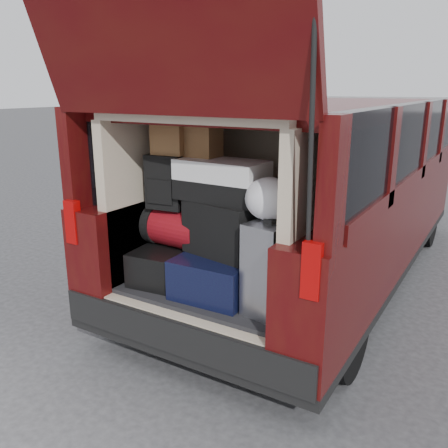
% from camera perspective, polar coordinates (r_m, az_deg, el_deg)
% --- Properties ---
extents(ground, '(80.00, 80.00, 0.00)m').
position_cam_1_polar(ground, '(3.50, -2.09, -16.79)').
color(ground, '#323234').
rests_on(ground, ground).
extents(minivan, '(1.90, 5.35, 2.77)m').
position_cam_1_polar(minivan, '(4.71, 10.31, 3.69)').
color(minivan, black).
rests_on(minivan, ground).
extents(load_floor, '(1.24, 1.05, 0.55)m').
position_cam_1_polar(load_floor, '(3.56, 0.34, -11.03)').
color(load_floor, black).
rests_on(load_floor, ground).
extents(black_hardshell, '(0.50, 0.65, 0.24)m').
position_cam_1_polar(black_hardshell, '(3.49, -6.11, -4.62)').
color(black_hardshell, black).
rests_on(black_hardshell, load_floor).
extents(navy_hardshell, '(0.52, 0.63, 0.27)m').
position_cam_1_polar(navy_hardshell, '(3.25, -0.27, -5.86)').
color(navy_hardshell, black).
rests_on(navy_hardshell, load_floor).
extents(silver_roller, '(0.30, 0.42, 0.58)m').
position_cam_1_polar(silver_roller, '(2.94, 6.09, -5.13)').
color(silver_roller, silver).
rests_on(silver_roller, load_floor).
extents(red_duffel, '(0.46, 0.31, 0.29)m').
position_cam_1_polar(red_duffel, '(3.42, -5.71, -0.34)').
color(red_duffel, maroon).
rests_on(red_duffel, black_hardshell).
extents(black_soft_case, '(0.55, 0.39, 0.36)m').
position_cam_1_polar(black_soft_case, '(3.16, 0.03, -0.48)').
color(black_soft_case, black).
rests_on(black_soft_case, navy_hardshell).
extents(backpack, '(0.28, 0.19, 0.38)m').
position_cam_1_polar(backpack, '(3.33, -6.93, 5.06)').
color(backpack, black).
rests_on(backpack, red_duffel).
extents(twotone_duffel, '(0.61, 0.33, 0.27)m').
position_cam_1_polar(twotone_duffel, '(3.13, -0.27, 5.29)').
color(twotone_duffel, white).
rests_on(twotone_duffel, black_soft_case).
extents(grocery_sack_lower, '(0.25, 0.22, 0.21)m').
position_cam_1_polar(grocery_sack_lower, '(3.32, -6.33, 10.17)').
color(grocery_sack_lower, olive).
rests_on(grocery_sack_lower, backpack).
extents(grocery_sack_upper, '(0.22, 0.18, 0.22)m').
position_cam_1_polar(grocery_sack_upper, '(3.25, -2.61, 10.06)').
color(grocery_sack_upper, olive).
rests_on(grocery_sack_upper, twotone_duffel).
extents(plastic_bag_right, '(0.31, 0.29, 0.26)m').
position_cam_1_polar(plastic_bag_right, '(2.84, 5.53, 3.03)').
color(plastic_bag_right, white).
rests_on(plastic_bag_right, silver_roller).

